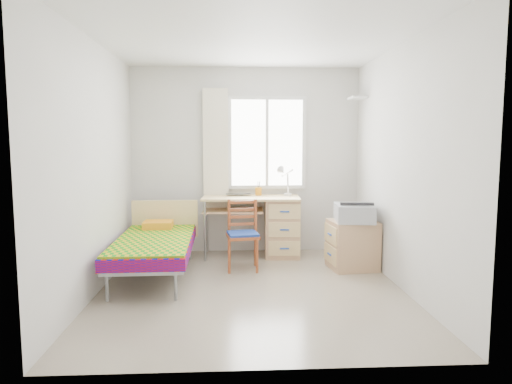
# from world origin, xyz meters

# --- Properties ---
(floor) EXTENTS (3.50, 3.50, 0.00)m
(floor) POSITION_xyz_m (0.00, 0.00, 0.00)
(floor) COLOR #BCAD93
(floor) RESTS_ON ground
(ceiling) EXTENTS (3.50, 3.50, 0.00)m
(ceiling) POSITION_xyz_m (0.00, 0.00, 2.60)
(ceiling) COLOR white
(ceiling) RESTS_ON wall_back
(wall_back) EXTENTS (3.20, 0.00, 3.20)m
(wall_back) POSITION_xyz_m (0.00, 1.75, 1.30)
(wall_back) COLOR silver
(wall_back) RESTS_ON ground
(wall_left) EXTENTS (0.00, 3.50, 3.50)m
(wall_left) POSITION_xyz_m (-1.60, 0.00, 1.30)
(wall_left) COLOR silver
(wall_left) RESTS_ON ground
(wall_right) EXTENTS (0.00, 3.50, 3.50)m
(wall_right) POSITION_xyz_m (1.60, 0.00, 1.30)
(wall_right) COLOR silver
(wall_right) RESTS_ON ground
(window) EXTENTS (1.10, 0.04, 1.30)m
(window) POSITION_xyz_m (0.30, 1.73, 1.55)
(window) COLOR white
(window) RESTS_ON wall_back
(curtain) EXTENTS (0.35, 0.05, 1.70)m
(curtain) POSITION_xyz_m (-0.42, 1.68, 1.45)
(curtain) COLOR white
(curtain) RESTS_ON wall_back
(floating_shelf) EXTENTS (0.20, 0.32, 0.03)m
(floating_shelf) POSITION_xyz_m (1.49, 1.40, 2.15)
(floating_shelf) COLOR white
(floating_shelf) RESTS_ON wall_right
(bed) EXTENTS (0.89, 1.84, 0.79)m
(bed) POSITION_xyz_m (-1.10, 0.56, 0.38)
(bed) COLOR gray
(bed) RESTS_ON floor
(desk) EXTENTS (1.35, 0.68, 0.82)m
(desk) POSITION_xyz_m (0.42, 1.44, 0.44)
(desk) COLOR #DFB575
(desk) RESTS_ON floor
(chair) EXTENTS (0.42, 0.42, 0.86)m
(chair) POSITION_xyz_m (-0.06, 0.81, 0.48)
(chair) COLOR #97441D
(chair) RESTS_ON floor
(cabinet) EXTENTS (0.60, 0.54, 0.60)m
(cabinet) POSITION_xyz_m (1.28, 0.73, 0.30)
(cabinet) COLOR tan
(cabinet) RESTS_ON floor
(printer) EXTENTS (0.49, 0.56, 0.22)m
(printer) POSITION_xyz_m (1.29, 0.70, 0.71)
(printer) COLOR #ACAFB5
(printer) RESTS_ON cabinet
(laptop) EXTENTS (0.35, 0.23, 0.03)m
(laptop) POSITION_xyz_m (-0.11, 1.53, 0.83)
(laptop) COLOR black
(laptop) RESTS_ON desk
(pen_cup) EXTENTS (0.11, 0.11, 0.11)m
(pen_cup) POSITION_xyz_m (0.17, 1.60, 0.88)
(pen_cup) COLOR #FFA41C
(pen_cup) RESTS_ON desk
(task_lamp) EXTENTS (0.23, 0.33, 0.42)m
(task_lamp) POSITION_xyz_m (0.51, 1.40, 1.09)
(task_lamp) COLOR white
(task_lamp) RESTS_ON desk
(book) EXTENTS (0.20, 0.27, 0.02)m
(book) POSITION_xyz_m (-0.12, 1.42, 0.59)
(book) COLOR gray
(book) RESTS_ON desk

